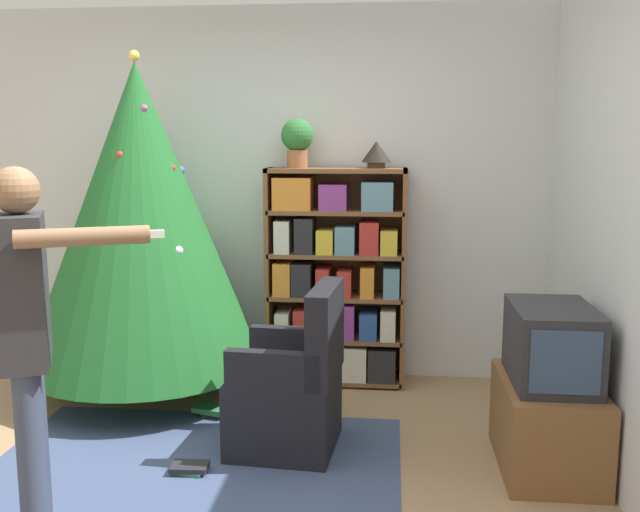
% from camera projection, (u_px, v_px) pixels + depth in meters
% --- Properties ---
extents(ground_plane, '(14.00, 14.00, 0.00)m').
position_uv_depth(ground_plane, '(188.00, 511.00, 3.28)').
color(ground_plane, '#9E7A56').
extents(wall_back, '(8.00, 0.10, 2.60)m').
position_uv_depth(wall_back, '(265.00, 194.00, 5.11)').
color(wall_back, silver).
rests_on(wall_back, ground_plane).
extents(area_rug, '(2.14, 1.99, 0.01)m').
position_uv_depth(area_rug, '(180.00, 490.00, 3.46)').
color(area_rug, '#3D4C70').
rests_on(area_rug, ground_plane).
extents(bookshelf, '(0.95, 0.32, 1.50)m').
position_uv_depth(bookshelf, '(336.00, 279.00, 4.91)').
color(bookshelf, brown).
rests_on(bookshelf, ground_plane).
extents(tv_stand, '(0.48, 0.76, 0.46)m').
position_uv_depth(tv_stand, '(547.00, 425.00, 3.68)').
color(tv_stand, brown).
rests_on(tv_stand, ground_plane).
extents(television, '(0.40, 0.60, 0.39)m').
position_uv_depth(television, '(552.00, 345.00, 3.61)').
color(television, '#28282D').
rests_on(television, tv_stand).
extents(game_remote, '(0.04, 0.12, 0.02)m').
position_uv_depth(game_remote, '(529.00, 394.00, 3.43)').
color(game_remote, white).
rests_on(game_remote, tv_stand).
extents(christmas_tree, '(1.55, 1.55, 2.24)m').
position_uv_depth(christmas_tree, '(141.00, 217.00, 4.61)').
color(christmas_tree, '#4C3323').
rests_on(christmas_tree, ground_plane).
extents(armchair, '(0.61, 0.60, 0.92)m').
position_uv_depth(armchair, '(292.00, 392.00, 3.90)').
color(armchair, black).
rests_on(armchair, ground_plane).
extents(standing_person, '(0.72, 0.43, 1.59)m').
position_uv_depth(standing_person, '(28.00, 331.00, 2.82)').
color(standing_person, '#38425B').
rests_on(standing_person, ground_plane).
extents(potted_plant, '(0.22, 0.22, 0.33)m').
position_uv_depth(potted_plant, '(297.00, 139.00, 4.79)').
color(potted_plant, '#935B38').
rests_on(potted_plant, bookshelf).
extents(table_lamp, '(0.20, 0.20, 0.18)m').
position_uv_depth(table_lamp, '(376.00, 153.00, 4.75)').
color(table_lamp, '#473828').
rests_on(table_lamp, bookshelf).
extents(book_pile_near_tree, '(0.24, 0.19, 0.06)m').
position_uv_depth(book_pile_near_tree, '(212.00, 410.00, 4.41)').
color(book_pile_near_tree, '#232328').
rests_on(book_pile_near_tree, ground_plane).
extents(book_pile_by_chair, '(0.19, 0.13, 0.05)m').
position_uv_depth(book_pile_by_chair, '(189.00, 468.00, 3.65)').
color(book_pile_by_chair, '#2D7A42').
rests_on(book_pile_by_chair, ground_plane).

